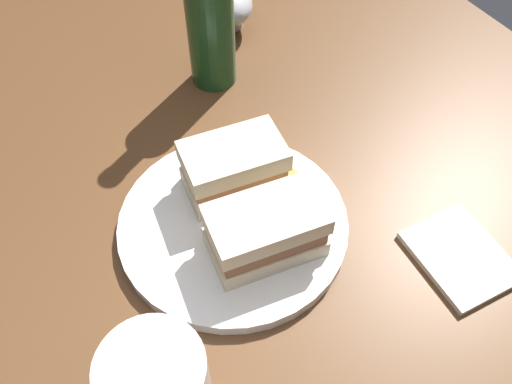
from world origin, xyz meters
TOP-DOWN VIEW (x-y plane):
  - dining_table at (0.00, 0.00)m, footprint 1.30×0.97m
  - plate at (-0.02, 0.07)m, footprint 0.26×0.26m
  - sandwich_half_left at (-0.07, 0.06)m, footprint 0.09×0.13m
  - sandwich_half_right at (0.02, 0.05)m, footprint 0.08×0.12m
  - potato_wedge_front at (0.01, 0.03)m, footprint 0.03×0.05m
  - potato_wedge_middle at (-0.02, -0.01)m, footprint 0.05×0.03m
  - potato_wedge_back at (0.01, 0.01)m, footprint 0.04×0.05m
  - potato_wedge_left_edge at (0.00, 0.01)m, footprint 0.04×0.05m
  - potato_wedge_right_edge at (-0.06, 0.02)m, footprint 0.03×0.05m
  - potato_wedge_stray at (-0.01, 0.04)m, footprint 0.02×0.04m
  - gravy_boat at (0.32, -0.11)m, footprint 0.13×0.09m
  - cider_bottle at (0.22, -0.03)m, footprint 0.06×0.06m
  - napkin at (-0.18, -0.12)m, footprint 0.11×0.10m

SIDE VIEW (x-z plane):
  - dining_table at x=0.00m, z-range 0.00..0.72m
  - napkin at x=-0.18m, z-range 0.72..0.73m
  - plate at x=-0.02m, z-range 0.72..0.74m
  - potato_wedge_back at x=0.01m, z-range 0.74..0.75m
  - potato_wedge_front at x=0.01m, z-range 0.74..0.75m
  - potato_wedge_middle at x=-0.02m, z-range 0.74..0.75m
  - potato_wedge_stray at x=-0.01m, z-range 0.74..0.75m
  - potato_wedge_left_edge at x=0.00m, z-range 0.74..0.75m
  - potato_wedge_right_edge at x=-0.06m, z-range 0.74..0.76m
  - gravy_boat at x=0.32m, z-range 0.73..0.80m
  - sandwich_half_left at x=-0.07m, z-range 0.74..0.80m
  - sandwich_half_right at x=0.02m, z-range 0.74..0.80m
  - cider_bottle at x=0.22m, z-range 0.69..0.97m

